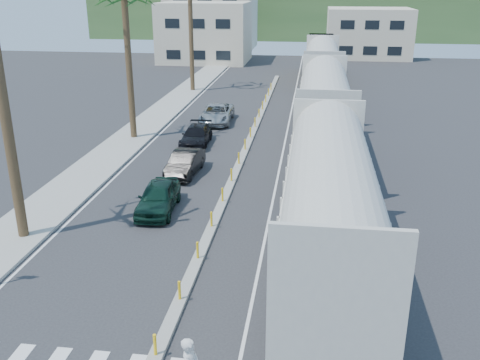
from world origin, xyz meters
name	(u,v)px	position (x,y,z in m)	size (l,w,h in m)	color
ground	(165,338)	(0.00, 0.00, 0.00)	(140.00, 140.00, 0.00)	#28282B
sidewalk	(144,127)	(-8.50, 25.00, 0.07)	(3.00, 90.00, 0.15)	gray
rails	(320,124)	(5.00, 28.00, 0.03)	(1.56, 100.00, 0.06)	black
median	(245,150)	(0.00, 19.96, 0.09)	(0.45, 60.00, 0.85)	gray
lane_markings	(225,131)	(-2.15, 25.00, 0.00)	(9.42, 90.00, 0.01)	silver
freight_train	(323,99)	(5.00, 23.59, 2.91)	(3.00, 60.94, 5.85)	beige
buildings	(246,25)	(-6.41, 71.66, 4.36)	(38.00, 27.00, 10.00)	beige
hillside	(295,6)	(0.00, 100.00, 6.00)	(80.00, 20.00, 12.00)	#385628
car_lead	(158,197)	(-2.96, 9.70, 0.72)	(1.96, 4.34, 1.44)	black
car_second	(185,163)	(-2.91, 15.12, 0.68)	(1.67, 4.21, 1.36)	black
car_third	(196,136)	(-3.53, 21.07, 0.65)	(1.97, 4.53, 1.30)	black
car_rear	(217,114)	(-3.24, 27.49, 0.72)	(2.57, 5.24, 1.43)	#A4A7A9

